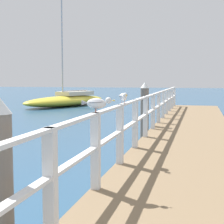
{
  "coord_description": "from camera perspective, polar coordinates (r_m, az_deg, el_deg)",
  "views": [
    {
      "loc": [
        0.26,
        0.75,
        2.05
      ],
      "look_at": [
        -2.12,
        10.4,
        1.11
      ],
      "focal_mm": 57.26,
      "sensor_mm": 36.0,
      "label": 1
    }
  ],
  "objects": [
    {
      "name": "boat_4",
      "position": [
        26.83,
        -7.17,
        1.94
      ],
      "size": [
        5.17,
        8.65,
        11.11
      ],
      "rotation": [
        0.0,
        0.0,
        2.79
      ],
      "color": "gold",
      "rests_on": "ground_plane"
    },
    {
      "name": "seagull_foreground",
      "position": [
        5.06,
        -2.42,
        1.47
      ],
      "size": [
        0.48,
        0.19,
        0.21
      ],
      "rotation": [
        0.0,
        0.0,
        4.79
      ],
      "color": "white",
      "rests_on": "pier_railing"
    },
    {
      "name": "seagull_background",
      "position": [
        6.82,
        1.82,
        2.48
      ],
      "size": [
        0.25,
        0.45,
        0.21
      ],
      "rotation": [
        0.0,
        0.0,
        3.57
      ],
      "color": "white",
      "rests_on": "pier_railing"
    },
    {
      "name": "dock_piling_far",
      "position": [
        12.08,
        5.22,
        0.25
      ],
      "size": [
        0.29,
        0.29,
        1.92
      ],
      "color": "#6B6056",
      "rests_on": "ground_plane"
    },
    {
      "name": "pier_deck",
      "position": [
        10.5,
        12.3,
        -4.69
      ],
      "size": [
        2.49,
        22.18,
        0.47
      ],
      "primitive_type": "cube",
      "color": "#846B4C",
      "rests_on": "ground_plane"
    },
    {
      "name": "pier_railing",
      "position": [
        10.48,
        6.0,
        0.4
      ],
      "size": [
        0.12,
        20.7,
        1.1
      ],
      "color": "white",
      "rests_on": "pier_deck"
    }
  ]
}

